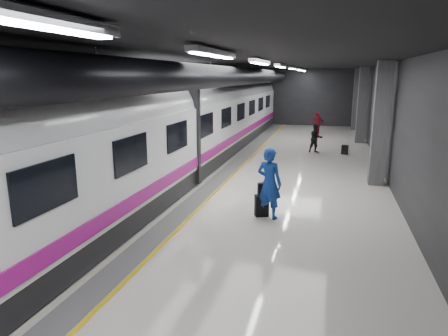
% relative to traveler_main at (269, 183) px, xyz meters
% --- Properties ---
extents(ground, '(40.00, 40.00, 0.00)m').
position_rel_traveler_main_xyz_m(ground, '(-1.22, 2.68, -1.02)').
color(ground, silver).
rests_on(ground, ground).
extents(platform_hall, '(10.02, 40.02, 4.51)m').
position_rel_traveler_main_xyz_m(platform_hall, '(-1.51, 3.64, 2.52)').
color(platform_hall, black).
rests_on(platform_hall, ground).
extents(train, '(3.05, 38.00, 4.05)m').
position_rel_traveler_main_xyz_m(train, '(-4.47, 2.68, 1.05)').
color(train, black).
rests_on(train, ground).
extents(traveler_main, '(0.86, 0.71, 2.04)m').
position_rel_traveler_main_xyz_m(traveler_main, '(0.00, 0.00, 0.00)').
color(traveler_main, blue).
rests_on(traveler_main, ground).
extents(suitcase_main, '(0.45, 0.37, 0.63)m').
position_rel_traveler_main_xyz_m(suitcase_main, '(-0.22, 0.09, -0.71)').
color(suitcase_main, black).
rests_on(suitcase_main, ground).
extents(shoulder_bag, '(0.31, 0.24, 0.36)m').
position_rel_traveler_main_xyz_m(shoulder_bag, '(-0.20, 0.08, -0.21)').
color(shoulder_bag, black).
rests_on(shoulder_bag, suitcase_main).
extents(traveler_far_a, '(0.91, 0.84, 1.51)m').
position_rel_traveler_main_xyz_m(traveler_far_a, '(0.86, 10.54, -0.26)').
color(traveler_far_a, black).
rests_on(traveler_far_a, ground).
extents(traveler_far_b, '(0.97, 0.42, 1.65)m').
position_rel_traveler_main_xyz_m(traveler_far_b, '(0.67, 16.70, -0.20)').
color(traveler_far_b, maroon).
rests_on(traveler_far_b, ground).
extents(suitcase_far, '(0.37, 0.28, 0.48)m').
position_rel_traveler_main_xyz_m(suitcase_far, '(2.36, 10.49, -0.78)').
color(suitcase_far, black).
rests_on(suitcase_far, ground).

